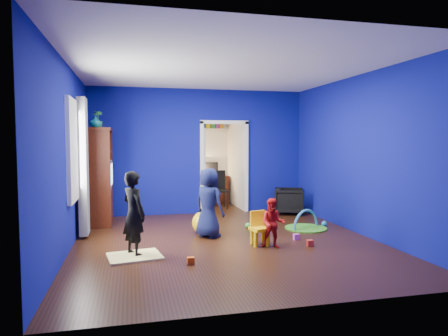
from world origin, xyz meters
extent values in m
cube|color=black|center=(0.00, 0.00, 0.00)|extent=(5.00, 5.50, 0.01)
cube|color=white|center=(0.00, 0.00, 2.90)|extent=(5.00, 5.50, 0.01)
cube|color=navy|center=(0.00, 2.75, 1.45)|extent=(5.00, 0.02, 2.90)
cube|color=navy|center=(0.00, -2.75, 1.45)|extent=(5.00, 0.02, 2.90)
cube|color=navy|center=(-2.50, 0.00, 1.45)|extent=(0.02, 5.50, 2.90)
cube|color=navy|center=(2.50, 0.00, 1.45)|extent=(0.02, 5.50, 2.90)
imported|color=black|center=(2.03, 2.20, 0.30)|extent=(0.85, 0.84, 0.60)
imported|color=black|center=(-1.53, -0.47, 0.63)|extent=(0.50, 0.55, 1.26)
imported|color=#0E1235|center=(-0.23, 0.39, 0.61)|extent=(0.67, 0.71, 1.23)
imported|color=red|center=(0.63, -0.54, 0.40)|extent=(0.47, 0.42, 0.79)
imported|color=#0C5864|center=(-2.22, 1.77, 2.08)|extent=(0.27, 0.27, 0.23)
imported|color=#308537|center=(-2.22, 2.29, 2.14)|extent=(0.23, 0.23, 0.37)
cube|color=#391409|center=(-2.22, 2.07, 0.98)|extent=(0.58, 1.14, 1.96)
cube|color=silver|center=(-2.18, 2.07, 1.02)|extent=(0.46, 0.70, 0.54)
cube|color=#F2E07A|center=(-1.53, -0.57, 0.01)|extent=(0.84, 0.72, 0.03)
sphere|color=yellow|center=(-0.28, 0.64, 0.21)|extent=(0.42, 0.42, 0.42)
cube|color=yellow|center=(0.48, -0.34, 0.25)|extent=(0.34, 0.34, 0.50)
cylinder|color=green|center=(1.73, 0.63, 0.01)|extent=(0.81, 0.81, 0.02)
torus|color=#3F8CD8|center=(1.73, 0.63, 0.02)|extent=(0.67, 0.37, 0.73)
cube|color=white|center=(-2.48, 0.35, 1.55)|extent=(0.03, 0.95, 1.55)
cube|color=slate|center=(-2.37, 0.90, 1.25)|extent=(0.14, 0.42, 2.40)
cube|color=white|center=(0.60, 2.75, 1.05)|extent=(1.16, 0.10, 2.10)
cube|color=#3D140A|center=(0.60, 4.26, 0.38)|extent=(0.88, 0.44, 0.75)
cube|color=black|center=(0.60, 4.38, 0.95)|extent=(0.40, 0.05, 0.32)
sphere|color=#FFD88C|center=(0.32, 4.32, 0.93)|extent=(0.14, 0.14, 0.14)
cube|color=black|center=(0.60, 3.30, 0.46)|extent=(0.40, 0.40, 0.92)
cube|color=white|center=(0.60, 4.37, 2.02)|extent=(0.88, 0.24, 0.04)
cube|color=red|center=(1.25, -0.58, 0.05)|extent=(0.10, 0.08, 0.10)
sphere|color=#2597D2|center=(2.18, 0.75, 0.06)|extent=(0.11, 0.11, 0.11)
cube|color=#F6570C|center=(-0.77, -1.09, 0.05)|extent=(0.10, 0.08, 0.10)
sphere|color=green|center=(0.65, 0.93, 0.06)|extent=(0.11, 0.11, 0.11)
cube|color=#C148BA|center=(1.20, -0.14, 0.05)|extent=(0.10, 0.08, 0.10)
camera|label=1|loc=(-1.56, -6.45, 1.70)|focal=32.00mm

